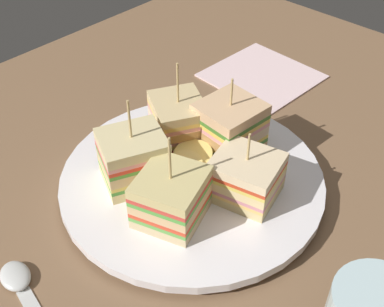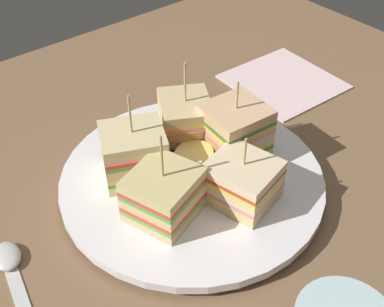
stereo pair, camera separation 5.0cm
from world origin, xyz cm
name	(u,v)px [view 1 (the left image)]	position (x,y,z in cm)	size (l,w,h in cm)	color
ground_plane	(192,193)	(0.00, 0.00, -0.90)	(94.57, 77.22, 1.80)	brown
plate	(192,180)	(0.00, 0.00, 1.08)	(27.77, 27.77, 1.78)	white
sandwich_wedge_0	(179,122)	(3.15, 4.97, 4.48)	(7.82, 8.18, 10.09)	beige
sandwich_wedge_1	(134,159)	(-4.43, 3.87, 4.59)	(8.09, 7.70, 9.89)	beige
sandwich_wedge_2	(172,197)	(-5.37, -2.40, 4.23)	(7.89, 7.57, 9.54)	#D3B988
sandwich_wedge_3	(245,177)	(1.63, -5.65, 4.05)	(7.09, 7.53, 7.65)	#D8BD81
sandwich_wedge_4	(231,129)	(5.87, -0.30, 4.75)	(6.85, 6.42, 9.13)	#E1B981
chip_pile	(192,163)	(0.25, 0.21, 3.26)	(7.73, 6.40, 2.62)	#E8C372
spoon	(26,294)	(-19.74, 1.23, 0.39)	(4.68, 15.86, 1.00)	silver
napkin	(262,75)	(23.13, 8.02, 0.25)	(13.47, 13.66, 0.50)	silver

